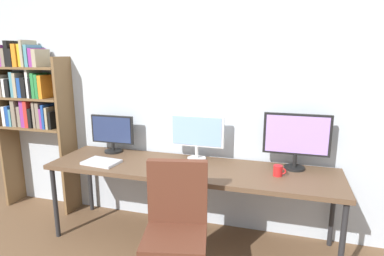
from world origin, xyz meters
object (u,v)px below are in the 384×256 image
(laptop_closed, at_px, (102,162))
(coffee_mug, at_px, (278,171))
(desk, at_px, (190,172))
(monitor_left, at_px, (112,132))
(keyboard_main, at_px, (183,175))
(monitor_center, at_px, (197,134))
(bookshelf, at_px, (31,101))
(monitor_right, at_px, (296,138))
(computer_mouse, at_px, (155,167))
(office_chair, at_px, (176,244))

(laptop_closed, height_order, coffee_mug, coffee_mug)
(desk, xyz_separation_m, coffee_mug, (0.77, -0.00, 0.09))
(monitor_left, height_order, keyboard_main, monitor_left)
(keyboard_main, height_order, laptop_closed, laptop_closed)
(monitor_center, bearing_deg, desk, -90.00)
(bookshelf, height_order, monitor_left, bookshelf)
(monitor_right, bearing_deg, monitor_center, -180.00)
(monitor_right, height_order, computer_mouse, monitor_right)
(office_chair, height_order, laptop_closed, office_chair)
(keyboard_main, bearing_deg, computer_mouse, 161.80)
(keyboard_main, bearing_deg, laptop_closed, 173.92)
(monitor_right, bearing_deg, bookshelf, 179.63)
(bookshelf, height_order, monitor_center, bookshelf)
(desk, relative_size, monitor_center, 5.04)
(monitor_left, bearing_deg, keyboard_main, -26.17)
(monitor_left, distance_m, laptop_closed, 0.41)
(computer_mouse, bearing_deg, keyboard_main, -18.20)
(computer_mouse, distance_m, laptop_closed, 0.53)
(bookshelf, bearing_deg, monitor_center, -0.54)
(desk, bearing_deg, monitor_center, 90.00)
(monitor_center, bearing_deg, monitor_left, -180.00)
(office_chair, distance_m, monitor_right, 1.36)
(bookshelf, height_order, office_chair, bookshelf)
(laptop_closed, distance_m, coffee_mug, 1.60)
(office_chair, relative_size, monitor_right, 1.74)
(desk, bearing_deg, keyboard_main, -90.00)
(office_chair, relative_size, computer_mouse, 10.31)
(office_chair, distance_m, monitor_center, 1.08)
(keyboard_main, bearing_deg, office_chair, -78.08)
(keyboard_main, bearing_deg, coffee_mug, 16.50)
(laptop_closed, bearing_deg, monitor_center, 29.52)
(office_chair, distance_m, computer_mouse, 0.77)
(desk, relative_size, monitor_left, 5.66)
(desk, distance_m, monitor_center, 0.37)
(office_chair, height_order, monitor_left, monitor_left)
(monitor_right, height_order, laptop_closed, monitor_right)
(monitor_right, xyz_separation_m, computer_mouse, (-1.19, -0.35, -0.27))
(desk, relative_size, office_chair, 2.65)
(desk, bearing_deg, monitor_left, 166.73)
(laptop_closed, bearing_deg, bookshelf, 167.08)
(bookshelf, relative_size, monitor_center, 3.61)
(computer_mouse, xyz_separation_m, coffee_mug, (1.06, 0.13, 0.03))
(desk, height_order, monitor_right, monitor_right)
(keyboard_main, height_order, computer_mouse, computer_mouse)
(monitor_left, height_order, computer_mouse, monitor_left)
(desk, xyz_separation_m, laptop_closed, (-0.82, -0.14, 0.06))
(laptop_closed, xyz_separation_m, coffee_mug, (1.59, 0.14, 0.03))
(keyboard_main, xyz_separation_m, computer_mouse, (-0.29, 0.10, 0.01))
(keyboard_main, height_order, coffee_mug, coffee_mug)
(bookshelf, relative_size, laptop_closed, 5.86)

